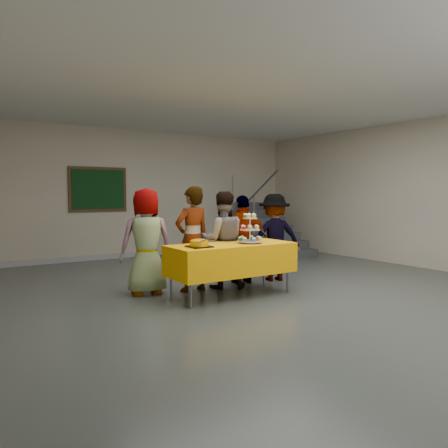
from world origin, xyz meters
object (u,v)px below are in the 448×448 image
object	(u,v)px
bake_table	(231,258)
staircase	(258,233)
schoolchild_e	(274,237)
schoolchild_a	(146,241)
bear_cake	(199,243)
cupcake_stand	(250,231)
schoolchild_d	(244,239)
schoolchild_c	(222,240)
noticeboard	(98,189)
schoolchild_b	(192,239)

from	to	relation	value
bake_table	staircase	xyz separation A→B (m)	(3.31, 3.69, -0.07)
schoolchild_e	schoolchild_a	bearing A→B (deg)	14.54
bake_table	bear_cake	xyz separation A→B (m)	(-0.59, -0.09, 0.27)
cupcake_stand	staircase	bearing A→B (deg)	51.09
schoolchild_e	bake_table	bearing A→B (deg)	44.21
bear_cake	schoolchild_d	bearing A→B (deg)	29.85
schoolchild_e	schoolchild_d	bearing A→B (deg)	12.90
bake_table	schoolchild_a	bearing A→B (deg)	141.26
schoolchild_a	cupcake_stand	bearing A→B (deg)	154.93
schoolchild_c	noticeboard	bearing A→B (deg)	-57.44
bake_table	schoolchild_d	size ratio (longest dim) A/B	1.27
bear_cake	schoolchild_a	distance (m)	0.97
bake_table	staircase	bearing A→B (deg)	48.03
cupcake_stand	schoolchild_e	distance (m)	1.20
bear_cake	cupcake_stand	bearing A→B (deg)	1.30
schoolchild_c	staircase	xyz separation A→B (m)	(3.13, 3.16, -0.28)
schoolchild_c	schoolchild_a	bearing A→B (deg)	9.23
bake_table	noticeboard	distance (m)	4.67
bake_table	schoolchild_a	xyz separation A→B (m)	(-0.99, 0.80, 0.24)
schoolchild_a	schoolchild_c	size ratio (longest dim) A/B	1.03
bear_cake	schoolchild_c	bearing A→B (deg)	38.40
schoolchild_b	schoolchild_e	world-z (taller)	schoolchild_b
bear_cake	schoolchild_d	size ratio (longest dim) A/B	0.24
schoolchild_a	schoolchild_e	bearing A→B (deg)	-176.79
bake_table	staircase	distance (m)	4.96
schoolchild_a	staircase	world-z (taller)	staircase
noticeboard	bake_table	bearing A→B (deg)	-82.97
schoolchild_a	schoolchild_e	xyz separation A→B (m)	(2.27, -0.23, -0.04)
schoolchild_a	noticeboard	size ratio (longest dim) A/B	1.22
cupcake_stand	schoolchild_b	distance (m)	0.91
cupcake_stand	bear_cake	distance (m)	0.89
schoolchild_d	cupcake_stand	bearing A→B (deg)	75.00
schoolchild_b	schoolchild_e	distance (m)	1.60
schoolchild_b	schoolchild_d	size ratio (longest dim) A/B	1.09
schoolchild_e	noticeboard	distance (m)	4.44
cupcake_stand	noticeboard	xyz separation A→B (m)	(-0.84, 4.59, 0.65)
schoolchild_b	noticeboard	size ratio (longest dim) A/B	1.24
staircase	schoolchild_c	bearing A→B (deg)	-134.77
cupcake_stand	schoolchild_d	xyz separation A→B (m)	(0.40, 0.71, -0.21)
cupcake_stand	schoolchild_e	bearing A→B (deg)	32.52
schoolchild_c	cupcake_stand	bearing A→B (deg)	121.68
schoolchild_c	bear_cake	bearing A→B (deg)	60.44
schoolchild_a	schoolchild_c	bearing A→B (deg)	176.18
bake_table	bear_cake	distance (m)	0.66
schoolchild_a	staircase	bearing A→B (deg)	-137.18
schoolchild_e	bear_cake	bearing A→B (deg)	39.56
schoolchild_d	bake_table	bearing A→B (deg)	57.52
bear_cake	schoolchild_d	xyz separation A→B (m)	(1.28, 0.73, -0.09)
bear_cake	schoolchild_a	world-z (taller)	schoolchild_a
staircase	cupcake_stand	bearing A→B (deg)	-128.91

